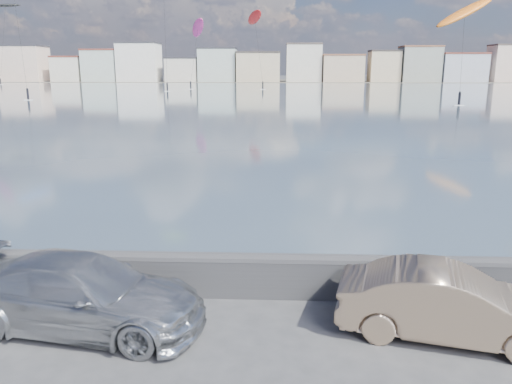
# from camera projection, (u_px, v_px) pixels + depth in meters

# --- Properties ---
(ground) EXTENTS (700.00, 700.00, 0.00)m
(ground) POSITION_uv_depth(u_px,v_px,m) (192.00, 361.00, 9.11)
(ground) COLOR #333335
(ground) RESTS_ON ground
(bay_water) EXTENTS (500.00, 177.00, 0.00)m
(bay_water) POSITION_uv_depth(u_px,v_px,m) (270.00, 95.00, 97.80)
(bay_water) COLOR #354356
(bay_water) RESTS_ON ground
(far_shore_strip) EXTENTS (500.00, 60.00, 0.00)m
(far_shore_strip) POSITION_uv_depth(u_px,v_px,m) (275.00, 81.00, 202.97)
(far_shore_strip) COLOR #4C473D
(far_shore_strip) RESTS_ON ground
(seawall) EXTENTS (400.00, 0.36, 1.08)m
(seawall) POSITION_uv_depth(u_px,v_px,m) (211.00, 273.00, 11.58)
(seawall) COLOR #28282B
(seawall) RESTS_ON ground
(far_buildings) EXTENTS (240.79, 13.26, 14.60)m
(far_buildings) POSITION_uv_depth(u_px,v_px,m) (278.00, 66.00, 187.88)
(far_buildings) COLOR #B7C6BC
(far_buildings) RESTS_ON ground
(car_silver) EXTENTS (5.38, 2.88, 1.48)m
(car_silver) POSITION_uv_depth(u_px,v_px,m) (82.00, 293.00, 10.14)
(car_silver) COLOR #ADB0B4
(car_silver) RESTS_ON ground
(car_champagne) EXTENTS (4.53, 2.47, 1.42)m
(car_champagne) POSITION_uv_depth(u_px,v_px,m) (449.00, 304.00, 9.76)
(car_champagne) COLOR tan
(car_champagne) RESTS_ON ground
(kitesurfer_1) EXTENTS (5.71, 16.16, 18.42)m
(kitesurfer_1) POSITION_uv_depth(u_px,v_px,m) (198.00, 28.00, 131.41)
(kitesurfer_1) COLOR #E5338C
(kitesurfer_1) RESTS_ON ground
(kitesurfer_2) EXTENTS (9.45, 11.32, 25.34)m
(kitesurfer_2) POSITION_uv_depth(u_px,v_px,m) (5.00, 7.00, 159.23)
(kitesurfer_2) COLOR black
(kitesurfer_2) RESTS_ON ground
(kitesurfer_13) EXTENTS (10.76, 11.68, 16.21)m
(kitesurfer_13) POSITION_uv_depth(u_px,v_px,m) (465.00, 13.00, 74.99)
(kitesurfer_13) COLOR orange
(kitesurfer_13) RESTS_ON ground
(kitesurfer_14) EXTENTS (6.23, 19.57, 20.51)m
(kitesurfer_14) POSITION_uv_depth(u_px,v_px,m) (255.00, 18.00, 132.35)
(kitesurfer_14) COLOR red
(kitesurfer_14) RESTS_ON ground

